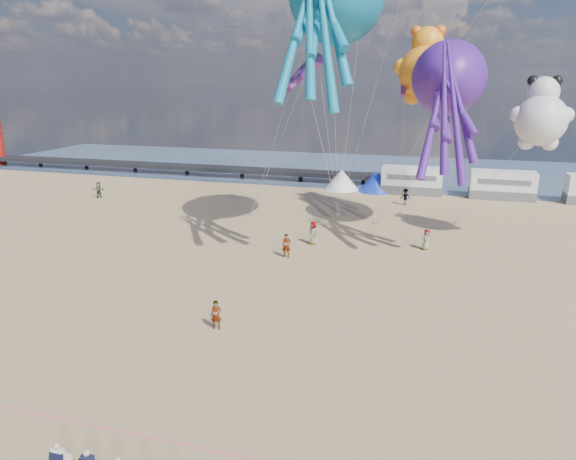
# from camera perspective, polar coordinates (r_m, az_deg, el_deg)

# --- Properties ---
(ground) EXTENTS (120.00, 120.00, 0.00)m
(ground) POSITION_cam_1_polar(r_m,az_deg,el_deg) (23.80, -7.47, -14.97)
(ground) COLOR tan
(ground) RESTS_ON ground
(water) EXTENTS (120.00, 120.00, 0.00)m
(water) POSITION_cam_1_polar(r_m,az_deg,el_deg) (75.03, 9.55, 6.64)
(water) COLOR #3E5476
(water) RESTS_ON ground
(pier) EXTENTS (60.00, 3.00, 0.50)m
(pier) POSITION_cam_1_polar(r_m,az_deg,el_deg) (73.28, -14.00, 6.93)
(pier) COLOR black
(pier) RESTS_ON ground
(motorhome_0) EXTENTS (6.60, 2.50, 3.00)m
(motorhome_0) POSITION_cam_1_polar(r_m,az_deg,el_deg) (59.57, 13.59, 5.38)
(motorhome_0) COLOR silver
(motorhome_0) RESTS_ON ground
(motorhome_1) EXTENTS (6.60, 2.50, 3.00)m
(motorhome_1) POSITION_cam_1_polar(r_m,az_deg,el_deg) (59.92, 22.71, 4.64)
(motorhome_1) COLOR silver
(motorhome_1) RESTS_ON ground
(tent_white) EXTENTS (4.00, 4.00, 2.40)m
(tent_white) POSITION_cam_1_polar(r_m,az_deg,el_deg) (60.49, 5.97, 5.62)
(tent_white) COLOR white
(tent_white) RESTS_ON ground
(tent_blue) EXTENTS (4.00, 4.00, 2.40)m
(tent_blue) POSITION_cam_1_polar(r_m,az_deg,el_deg) (59.92, 9.75, 5.38)
(tent_blue) COLOR #1933CC
(tent_blue) RESTS_ON ground
(rope_line) EXTENTS (34.00, 0.03, 0.03)m
(rope_line) POSITION_cam_1_polar(r_m,az_deg,el_deg) (20.15, -13.56, -21.78)
(rope_line) COLOR #F2338C
(rope_line) RESTS_ON ground
(standing_person) EXTENTS (0.62, 0.47, 1.55)m
(standing_person) POSITION_cam_1_polar(r_m,az_deg,el_deg) (26.81, -7.99, -9.34)
(standing_person) COLOR tan
(standing_person) RESTS_ON ground
(beachgoer_0) EXTENTS (0.80, 0.78, 1.85)m
(beachgoer_0) POSITION_cam_1_polar(r_m,az_deg,el_deg) (39.82, 2.85, -0.33)
(beachgoer_0) COLOR #7F6659
(beachgoer_0) RESTS_ON ground
(beachgoer_2) EXTENTS (0.99, 0.89, 1.68)m
(beachgoer_2) POSITION_cam_1_polar(r_m,az_deg,el_deg) (53.98, 12.91, 3.62)
(beachgoer_2) COLOR #7F6659
(beachgoer_2) RESTS_ON ground
(beachgoer_4) EXTENTS (1.07, 0.58, 1.73)m
(beachgoer_4) POSITION_cam_1_polar(r_m,az_deg,el_deg) (59.47, -20.30, 4.18)
(beachgoer_4) COLOR #7F6659
(beachgoer_4) RESTS_ON ground
(beachgoer_5) EXTENTS (1.69, 0.76, 1.76)m
(beachgoer_5) POSITION_cam_1_polar(r_m,az_deg,el_deg) (36.87, -0.17, -1.75)
(beachgoer_5) COLOR #7F6659
(beachgoer_5) RESTS_ON ground
(beachgoer_6) EXTENTS (0.67, 0.53, 1.60)m
(beachgoer_6) POSITION_cam_1_polar(r_m,az_deg,el_deg) (39.91, 15.11, -1.04)
(beachgoer_6) COLOR #7F6659
(beachgoer_6) RESTS_ON ground
(sandbag_a) EXTENTS (0.50, 0.35, 0.22)m
(sandbag_a) POSITION_cam_1_polar(r_m,az_deg,el_deg) (48.17, -4.17, 1.59)
(sandbag_a) COLOR gray
(sandbag_a) RESTS_ON ground
(sandbag_b) EXTENTS (0.50, 0.35, 0.22)m
(sandbag_b) POSITION_cam_1_polar(r_m,az_deg,el_deg) (46.44, 9.92, 0.82)
(sandbag_b) COLOR gray
(sandbag_b) RESTS_ON ground
(sandbag_c) EXTENTS (0.50, 0.35, 0.22)m
(sandbag_c) POSITION_cam_1_polar(r_m,az_deg,el_deg) (48.42, 18.41, 0.86)
(sandbag_c) COLOR gray
(sandbag_c) RESTS_ON ground
(sandbag_d) EXTENTS (0.50, 0.35, 0.22)m
(sandbag_d) POSITION_cam_1_polar(r_m,az_deg,el_deg) (49.72, 12.29, 1.72)
(sandbag_d) COLOR gray
(sandbag_d) RESTS_ON ground
(sandbag_e) EXTENTS (0.50, 0.35, 0.22)m
(sandbag_e) POSITION_cam_1_polar(r_m,az_deg,el_deg) (49.02, 5.60, 1.81)
(sandbag_e) COLOR gray
(sandbag_e) RESTS_ON ground
(kite_octopus_purple) EXTENTS (8.37, 11.59, 12.18)m
(kite_octopus_purple) POSITION_cam_1_polar(r_m,az_deg,el_deg) (42.39, 17.45, 15.83)
(kite_octopus_purple) COLOR #481B84
(kite_panda) EXTENTS (5.04, 4.83, 6.22)m
(kite_panda) POSITION_cam_1_polar(r_m,az_deg,el_deg) (41.81, 26.28, 10.87)
(kite_panda) COLOR silver
(kite_teddy_orange) EXTENTS (6.63, 6.44, 7.48)m
(kite_teddy_orange) POSITION_cam_1_polar(r_m,az_deg,el_deg) (45.66, 14.99, 16.52)
(kite_teddy_orange) COLOR orange
(windsock_left) EXTENTS (2.06, 7.03, 6.95)m
(windsock_left) POSITION_cam_1_polar(r_m,az_deg,el_deg) (39.47, 0.49, 15.98)
(windsock_left) COLOR red
(windsock_mid) EXTENTS (1.20, 6.30, 6.27)m
(windsock_mid) POSITION_cam_1_polar(r_m,az_deg,el_deg) (46.47, 12.86, 16.11)
(windsock_mid) COLOR red
(windsock_right) EXTENTS (2.21, 4.50, 4.44)m
(windsock_right) POSITION_cam_1_polar(r_m,az_deg,el_deg) (38.81, 1.87, 17.03)
(windsock_right) COLOR red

